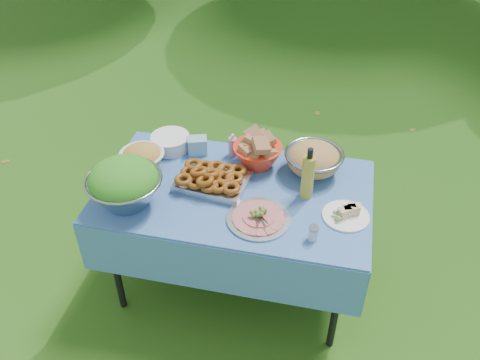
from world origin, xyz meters
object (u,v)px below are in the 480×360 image
plate_stack (170,142)px  charcuterie_platter (259,214)px  oil_bottle (308,173)px  picnic_table (235,240)px  bread_bowl (258,151)px  salad_bowl (124,184)px  pasta_bowl_steel (314,159)px

plate_stack → charcuterie_platter: 0.81m
charcuterie_platter → oil_bottle: (0.21, 0.24, 0.12)m
picnic_table → bread_bowl: size_ratio=5.16×
bread_bowl → salad_bowl: bearing=-141.3°
bread_bowl → picnic_table: bearing=-106.7°
bread_bowl → pasta_bowl_steel: (0.32, 0.00, -0.01)m
salad_bowl → pasta_bowl_steel: 1.04m
charcuterie_platter → pasta_bowl_steel: bearing=64.1°
salad_bowl → charcuterie_platter: salad_bowl is taller
salad_bowl → bread_bowl: salad_bowl is taller
salad_bowl → pasta_bowl_steel: size_ratio=1.20×
plate_stack → charcuterie_platter: plate_stack is taller
salad_bowl → plate_stack: size_ratio=1.69×
picnic_table → plate_stack: bearing=146.6°
pasta_bowl_steel → charcuterie_platter: size_ratio=1.00×
plate_stack → oil_bottle: size_ratio=0.76×
picnic_table → oil_bottle: bearing=5.0°
plate_stack → oil_bottle: oil_bottle is taller
salad_bowl → oil_bottle: (0.91, 0.26, 0.02)m
bread_bowl → charcuterie_platter: size_ratio=0.87×
plate_stack → bread_bowl: bread_bowl is taller
plate_stack → picnic_table: bearing=-33.4°
oil_bottle → plate_stack: bearing=162.2°
plate_stack → bread_bowl: size_ratio=0.82×
plate_stack → charcuterie_platter: size_ratio=0.71×
salad_bowl → charcuterie_platter: (0.70, 0.02, -0.09)m
charcuterie_platter → oil_bottle: size_ratio=1.07×
bread_bowl → oil_bottle: oil_bottle is taller
plate_stack → oil_bottle: (0.85, -0.27, 0.11)m
bread_bowl → pasta_bowl_steel: bread_bowl is taller
picnic_table → salad_bowl: size_ratio=3.73×
plate_stack → pasta_bowl_steel: size_ratio=0.71×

